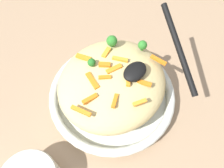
# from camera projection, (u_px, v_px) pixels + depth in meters

# --- Properties ---
(ground_plane) EXTENTS (2.40, 2.40, 0.00)m
(ground_plane) POSITION_uv_depth(u_px,v_px,m) (112.00, 100.00, 0.55)
(ground_plane) COLOR #9E7F60
(serving_bowl) EXTENTS (0.31, 0.31, 0.04)m
(serving_bowl) POSITION_uv_depth(u_px,v_px,m) (112.00, 95.00, 0.53)
(serving_bowl) COLOR silver
(serving_bowl) RESTS_ON ground_plane
(pasta_mound) EXTENTS (0.25, 0.23, 0.09)m
(pasta_mound) POSITION_uv_depth(u_px,v_px,m) (112.00, 83.00, 0.48)
(pasta_mound) COLOR #D1BA7A
(pasta_mound) RESTS_ON serving_bowl
(carrot_piece_0) EXTENTS (0.03, 0.02, 0.01)m
(carrot_piece_0) POSITION_uv_depth(u_px,v_px,m) (115.00, 101.00, 0.41)
(carrot_piece_0) COLOR orange
(carrot_piece_0) RESTS_ON pasta_mound
(carrot_piece_1) EXTENTS (0.02, 0.04, 0.01)m
(carrot_piece_1) POSITION_uv_depth(u_px,v_px,m) (81.00, 111.00, 0.40)
(carrot_piece_1) COLOR orange
(carrot_piece_1) RESTS_ON pasta_mound
(carrot_piece_2) EXTENTS (0.03, 0.02, 0.01)m
(carrot_piece_2) POSITION_uv_depth(u_px,v_px,m) (140.00, 102.00, 0.41)
(carrot_piece_2) COLOR orange
(carrot_piece_2) RESTS_ON pasta_mound
(carrot_piece_3) EXTENTS (0.02, 0.03, 0.01)m
(carrot_piece_3) POSITION_uv_depth(u_px,v_px,m) (144.00, 83.00, 0.43)
(carrot_piece_3) COLOR orange
(carrot_piece_3) RESTS_ON pasta_mound
(carrot_piece_4) EXTENTS (0.02, 0.03, 0.01)m
(carrot_piece_4) POSITION_uv_depth(u_px,v_px,m) (83.00, 57.00, 0.47)
(carrot_piece_4) COLOR orange
(carrot_piece_4) RESTS_ON pasta_mound
(carrot_piece_5) EXTENTS (0.04, 0.02, 0.01)m
(carrot_piece_5) POSITION_uv_depth(u_px,v_px,m) (115.00, 69.00, 0.44)
(carrot_piece_5) COLOR orange
(carrot_piece_5) RESTS_ON pasta_mound
(carrot_piece_6) EXTENTS (0.02, 0.03, 0.01)m
(carrot_piece_6) POSITION_uv_depth(u_px,v_px,m) (104.00, 66.00, 0.45)
(carrot_piece_6) COLOR orange
(carrot_piece_6) RESTS_ON pasta_mound
(carrot_piece_7) EXTENTS (0.02, 0.02, 0.01)m
(carrot_piece_7) POSITION_uv_depth(u_px,v_px,m) (106.00, 78.00, 0.43)
(carrot_piece_7) COLOR orange
(carrot_piece_7) RESTS_ON pasta_mound
(carrot_piece_8) EXTENTS (0.03, 0.02, 0.01)m
(carrot_piece_8) POSITION_uv_depth(u_px,v_px,m) (106.00, 53.00, 0.47)
(carrot_piece_8) COLOR orange
(carrot_piece_8) RESTS_ON pasta_mound
(carrot_piece_9) EXTENTS (0.01, 0.04, 0.01)m
(carrot_piece_9) POSITION_uv_depth(u_px,v_px,m) (158.00, 60.00, 0.46)
(carrot_piece_9) COLOR orange
(carrot_piece_9) RESTS_ON pasta_mound
(carrot_piece_10) EXTENTS (0.02, 0.03, 0.01)m
(carrot_piece_10) POSITION_uv_depth(u_px,v_px,m) (120.00, 59.00, 0.46)
(carrot_piece_10) COLOR orange
(carrot_piece_10) RESTS_ON pasta_mound
(carrot_piece_11) EXTENTS (0.02, 0.04, 0.01)m
(carrot_piece_11) POSITION_uv_depth(u_px,v_px,m) (92.00, 81.00, 0.43)
(carrot_piece_11) COLOR orange
(carrot_piece_11) RESTS_ON pasta_mound
(carrot_piece_12) EXTENTS (0.03, 0.03, 0.01)m
(carrot_piece_12) POSITION_uv_depth(u_px,v_px,m) (128.00, 79.00, 0.43)
(carrot_piece_12) COLOR orange
(carrot_piece_12) RESTS_ON pasta_mound
(carrot_piece_13) EXTENTS (0.03, 0.02, 0.01)m
(carrot_piece_13) POSITION_uv_depth(u_px,v_px,m) (90.00, 99.00, 0.41)
(carrot_piece_13) COLOR orange
(carrot_piece_13) RESTS_ON pasta_mound
(broccoli_floret_0) EXTENTS (0.02, 0.02, 0.02)m
(broccoli_floret_0) POSITION_uv_depth(u_px,v_px,m) (92.00, 63.00, 0.45)
(broccoli_floret_0) COLOR #205B1C
(broccoli_floret_0) RESTS_ON pasta_mound
(broccoli_floret_1) EXTENTS (0.02, 0.02, 0.03)m
(broccoli_floret_1) POSITION_uv_depth(u_px,v_px,m) (112.00, 41.00, 0.48)
(broccoli_floret_1) COLOR #296820
(broccoli_floret_1) RESTS_ON pasta_mound
(broccoli_floret_2) EXTENTS (0.02, 0.02, 0.03)m
(broccoli_floret_2) POSITION_uv_depth(u_px,v_px,m) (143.00, 45.00, 0.47)
(broccoli_floret_2) COLOR #296820
(broccoli_floret_2) RESTS_ON pasta_mound
(serving_spoon) EXTENTS (0.16, 0.16, 0.09)m
(serving_spoon) POSITION_uv_depth(u_px,v_px,m) (152.00, 63.00, 0.43)
(serving_spoon) COLOR black
(serving_spoon) RESTS_ON pasta_mound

